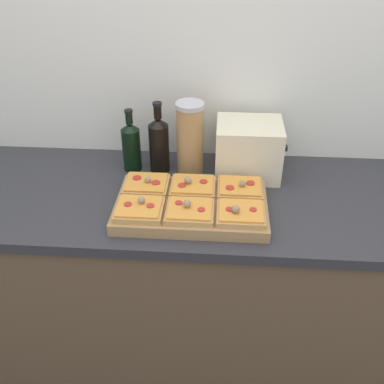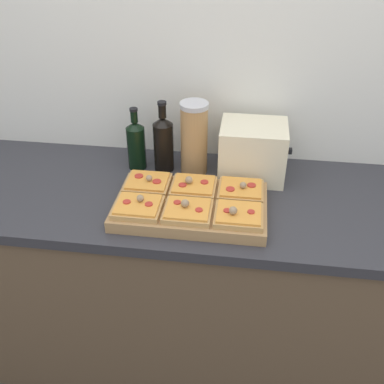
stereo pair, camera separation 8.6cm
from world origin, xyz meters
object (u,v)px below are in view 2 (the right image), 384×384
at_px(olive_oil_bottle, 136,144).
at_px(toaster_oven, 253,151).
at_px(wine_bottle, 163,143).
at_px(cutting_board, 191,206).
at_px(grain_jar_tall, 194,138).

height_order(olive_oil_bottle, toaster_oven, olive_oil_bottle).
bearing_deg(wine_bottle, toaster_oven, -0.14).
bearing_deg(wine_bottle, olive_oil_bottle, -180.00).
bearing_deg(toaster_oven, cutting_board, -126.07).
relative_size(cutting_board, wine_bottle, 1.82).
relative_size(wine_bottle, toaster_oven, 1.06).
relative_size(olive_oil_bottle, wine_bottle, 0.89).
bearing_deg(cutting_board, toaster_oven, 53.93).
height_order(wine_bottle, toaster_oven, wine_bottle).
relative_size(cutting_board, olive_oil_bottle, 2.05).
distance_m(olive_oil_bottle, grain_jar_tall, 0.24).
height_order(grain_jar_tall, toaster_oven, grain_jar_tall).
height_order(cutting_board, olive_oil_bottle, olive_oil_bottle).
distance_m(wine_bottle, grain_jar_tall, 0.13).
distance_m(cutting_board, toaster_oven, 0.36).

